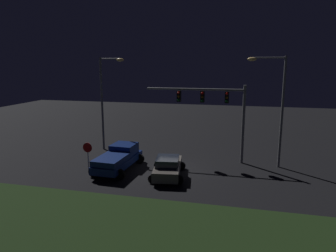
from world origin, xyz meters
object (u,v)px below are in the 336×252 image
(car_sedan, at_px, (168,167))
(traffic_signal_gantry, at_px, (214,104))
(street_lamp_right, at_px, (275,99))
(stop_sign, at_px, (88,151))
(pickup_truck, at_px, (119,157))
(street_lamp_left, at_px, (106,93))

(car_sedan, xyz_separation_m, traffic_signal_gantry, (2.83, 4.57, 4.16))
(car_sedan, height_order, street_lamp_right, street_lamp_right)
(traffic_signal_gantry, distance_m, street_lamp_right, 4.83)
(stop_sign, bearing_deg, pickup_truck, 20.87)
(pickup_truck, xyz_separation_m, street_lamp_right, (11.73, 3.49, 4.51))
(pickup_truck, xyz_separation_m, car_sedan, (4.12, -0.69, -0.26))
(car_sedan, relative_size, street_lamp_right, 0.52)
(street_lamp_left, distance_m, stop_sign, 7.24)
(street_lamp_left, bearing_deg, car_sedan, -38.45)
(car_sedan, distance_m, stop_sign, 6.38)
(traffic_signal_gantry, xyz_separation_m, street_lamp_right, (4.78, -0.38, 0.61))
(street_lamp_right, height_order, stop_sign, street_lamp_right)
(car_sedan, relative_size, stop_sign, 2.07)
(street_lamp_left, bearing_deg, traffic_signal_gantry, -7.21)
(street_lamp_left, height_order, stop_sign, street_lamp_left)
(traffic_signal_gantry, bearing_deg, street_lamp_right, -4.60)
(traffic_signal_gantry, xyz_separation_m, stop_sign, (-9.16, -4.72, -3.34))
(traffic_signal_gantry, distance_m, stop_sign, 10.83)
(pickup_truck, distance_m, car_sedan, 4.18)
(traffic_signal_gantry, height_order, street_lamp_right, street_lamp_right)
(car_sedan, xyz_separation_m, street_lamp_right, (7.61, 4.18, 4.77))
(street_lamp_left, bearing_deg, pickup_truck, -57.75)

